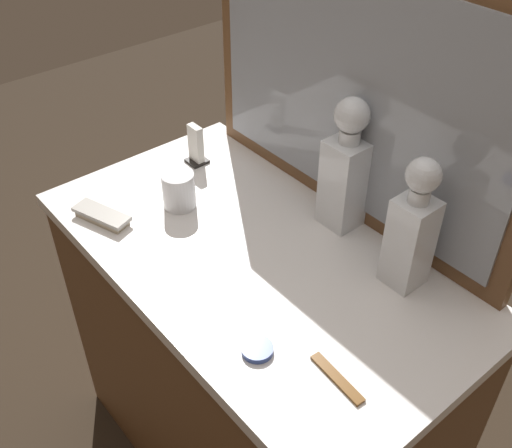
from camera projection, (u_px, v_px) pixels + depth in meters
dresser at (256, 369)px, 1.60m from camera, size 1.03×0.58×0.83m
dresser_mirror at (353, 94)px, 1.29m from camera, size 0.90×0.03×0.59m
crystal_decanter_center at (411, 236)px, 1.19m from camera, size 0.08×0.08×0.30m
crystal_decanter_front at (345, 176)px, 1.34m from camera, size 0.09×0.09×0.32m
crystal_tumbler_right at (179, 191)px, 1.45m from camera, size 0.08×0.08×0.09m
silver_brush_left at (102, 216)px, 1.42m from camera, size 0.15×0.09×0.02m
porcelain_dish at (257, 349)px, 1.12m from camera, size 0.06×0.06×0.01m
tortoiseshell_comb at (337, 378)px, 1.07m from camera, size 0.13×0.03×0.01m
napkin_holder at (196, 147)px, 1.59m from camera, size 0.05×0.05×0.11m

